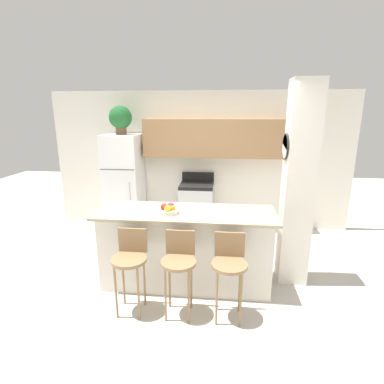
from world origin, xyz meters
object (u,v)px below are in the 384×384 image
at_px(refrigerator, 124,183).
at_px(potted_plant_on_fridge, 120,118).
at_px(stove_range, 197,207).
at_px(bar_stool_mid, 179,262).
at_px(bar_stool_left, 130,259).
at_px(bar_stool_right, 229,264).
at_px(fruit_bowl, 169,210).

xyz_separation_m(refrigerator, potted_plant_on_fridge, (-0.00, 0.00, 1.17)).
distance_m(refrigerator, stove_range, 1.41).
relative_size(refrigerator, potted_plant_on_fridge, 3.61).
bearing_deg(bar_stool_mid, refrigerator, 120.11).
relative_size(stove_range, bar_stool_left, 1.15).
bearing_deg(potted_plant_on_fridge, bar_stool_mid, -59.89).
distance_m(refrigerator, bar_stool_mid, 2.74).
distance_m(refrigerator, bar_stool_right, 3.04).
xyz_separation_m(refrigerator, bar_stool_left, (0.83, -2.36, -0.27)).
bearing_deg(fruit_bowl, refrigerator, 122.23).
bearing_deg(bar_stool_right, bar_stool_left, 180.00).
bearing_deg(bar_stool_right, potted_plant_on_fridge, 128.93).
bearing_deg(stove_range, bar_stool_right, -76.84).
bearing_deg(refrigerator, bar_stool_mid, -59.89).
bearing_deg(refrigerator, potted_plant_on_fridge, 116.35).
height_order(bar_stool_right, fruit_bowl, fruit_bowl).
xyz_separation_m(bar_stool_right, fruit_bowl, (-0.73, 0.50, 0.42)).
bearing_deg(refrigerator, bar_stool_left, -70.59).
height_order(bar_stool_left, bar_stool_right, same).
height_order(refrigerator, bar_stool_mid, refrigerator).
xyz_separation_m(refrigerator, bar_stool_mid, (1.37, -2.36, -0.27)).
bearing_deg(stove_range, refrigerator, -177.92).
bearing_deg(potted_plant_on_fridge, stove_range, 2.07).
xyz_separation_m(stove_range, potted_plant_on_fridge, (-1.34, -0.05, 1.60)).
bearing_deg(bar_stool_left, stove_range, 78.02).
distance_m(bar_stool_left, fruit_bowl, 0.73).
xyz_separation_m(stove_range, bar_stool_mid, (0.03, -2.41, 0.16)).
bearing_deg(stove_range, bar_stool_mid, -89.38).
relative_size(refrigerator, bar_stool_left, 1.91).
bearing_deg(stove_range, fruit_bowl, -95.12).
relative_size(bar_stool_mid, potted_plant_on_fridge, 1.89).
bearing_deg(refrigerator, fruit_bowl, -57.77).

